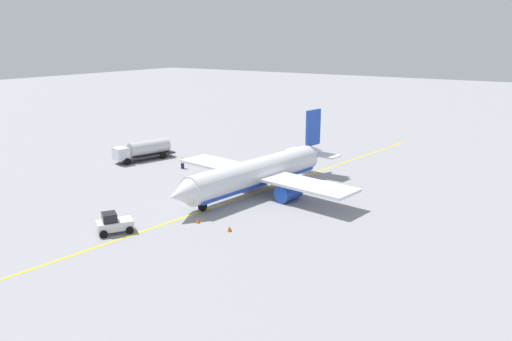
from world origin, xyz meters
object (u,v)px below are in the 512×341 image
at_px(pushback_tug, 114,223).
at_px(safety_cone_nose, 229,229).
at_px(refueling_worker, 182,163).
at_px(fuel_tanker, 144,150).
at_px(airplane, 259,173).
at_px(safety_cone_wingtip, 198,220).

height_order(pushback_tug, safety_cone_nose, pushback_tug).
bearing_deg(refueling_worker, fuel_tanker, -93.86).
distance_m(airplane, safety_cone_wingtip, 13.28).
relative_size(fuel_tanker, safety_cone_wingtip, 18.60).
xyz_separation_m(fuel_tanker, safety_cone_wingtip, (17.23, 26.03, -1.44)).
bearing_deg(safety_cone_nose, refueling_worker, -128.00).
distance_m(airplane, pushback_tug, 20.64).
bearing_deg(safety_cone_wingtip, pushback_tug, -38.12).
bearing_deg(airplane, safety_cone_nose, 20.84).
relative_size(airplane, fuel_tanker, 2.80).
xyz_separation_m(airplane, fuel_tanker, (-4.16, -25.34, -0.86)).
distance_m(refueling_worker, safety_cone_nose, 27.14).
bearing_deg(safety_cone_wingtip, refueling_worker, -134.24).
xyz_separation_m(pushback_tug, refueling_worker, (-23.58, -11.62, -0.19)).
bearing_deg(safety_cone_wingtip, fuel_tanker, -123.49).
relative_size(airplane, safety_cone_wingtip, 52.12).
distance_m(pushback_tug, safety_cone_nose, 11.96).
bearing_deg(fuel_tanker, safety_cone_nose, 60.30).
height_order(airplane, pushback_tug, airplane).
distance_m(refueling_worker, safety_cone_wingtip, 23.83).
distance_m(fuel_tanker, pushback_tug, 31.76).
height_order(refueling_worker, safety_cone_nose, refueling_worker).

